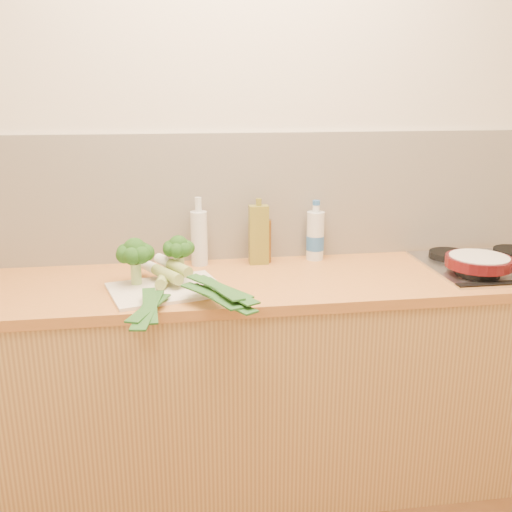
{
  "coord_description": "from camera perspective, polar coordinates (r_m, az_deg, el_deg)",
  "views": [
    {
      "loc": [
        -0.3,
        -0.9,
        1.6
      ],
      "look_at": [
        -0.01,
        1.1,
        1.02
      ],
      "focal_mm": 40.0,
      "sensor_mm": 36.0,
      "label": 1
    }
  ],
  "objects": [
    {
      "name": "glass_bottle",
      "position": [
        2.39,
        -5.71,
        1.9
      ],
      "size": [
        0.07,
        0.07,
        0.29
      ],
      "color": "silver",
      "rests_on": "counter"
    },
    {
      "name": "leek_front",
      "position": [
        2.08,
        -9.56,
        -2.89
      ],
      "size": [
        0.16,
        0.67,
        0.04
      ],
      "rotation": [
        0.0,
        0.0,
        -0.15
      ],
      "color": "white",
      "rests_on": "chopping_board"
    },
    {
      "name": "leek_back",
      "position": [
        2.07,
        -6.56,
        -1.76
      ],
      "size": [
        0.34,
        0.59,
        0.04
      ],
      "rotation": [
        0.0,
        0.0,
        0.49
      ],
      "color": "white",
      "rests_on": "chopping_board"
    },
    {
      "name": "chopping_board",
      "position": [
        2.12,
        -8.96,
        -3.31
      ],
      "size": [
        0.46,
        0.39,
        0.01
      ],
      "primitive_type": "cube",
      "rotation": [
        0.0,
        0.0,
        0.27
      ],
      "color": "beige",
      "rests_on": "counter"
    },
    {
      "name": "skillet",
      "position": [
        2.41,
        21.43,
        -0.5
      ],
      "size": [
        0.37,
        0.26,
        0.04
      ],
      "rotation": [
        0.0,
        0.0,
        0.12
      ],
      "color": "#440B0F",
      "rests_on": "gas_hob"
    },
    {
      "name": "oil_tin",
      "position": [
        2.39,
        0.26,
        2.17
      ],
      "size": [
        0.08,
        0.05,
        0.28
      ],
      "color": "olive",
      "rests_on": "counter"
    },
    {
      "name": "broccoli_right",
      "position": [
        2.19,
        -7.76,
        0.7
      ],
      "size": [
        0.12,
        0.12,
        0.17
      ],
      "color": "#96B86B",
      "rests_on": "chopping_board"
    },
    {
      "name": "amber_bottle",
      "position": [
        2.42,
        0.78,
        1.6
      ],
      "size": [
        0.06,
        0.06,
        0.23
      ],
      "color": "brown",
      "rests_on": "counter"
    },
    {
      "name": "broccoli_left",
      "position": [
        2.14,
        -12.02,
        0.28
      ],
      "size": [
        0.14,
        0.14,
        0.18
      ],
      "color": "#96B86B",
      "rests_on": "chopping_board"
    },
    {
      "name": "water_bottle",
      "position": [
        2.48,
        5.94,
        1.91
      ],
      "size": [
        0.08,
        0.08,
        0.24
      ],
      "color": "silver",
      "rests_on": "counter"
    },
    {
      "name": "counter",
      "position": [
        2.41,
        -0.2,
        -12.43
      ],
      "size": [
        3.2,
        0.62,
        0.9
      ],
      "color": "tan",
      "rests_on": "ground"
    },
    {
      "name": "gas_hob",
      "position": [
        2.57,
        22.94,
        -0.74
      ],
      "size": [
        0.58,
        0.5,
        0.04
      ],
      "color": "silver",
      "rests_on": "counter"
    },
    {
      "name": "room_shell",
      "position": [
        2.45,
        -1.19,
        5.9
      ],
      "size": [
        3.5,
        3.5,
        3.5
      ],
      "color": "beige",
      "rests_on": "ground"
    },
    {
      "name": "leek_mid",
      "position": [
        2.08,
        -7.91,
        -2.27
      ],
      "size": [
        0.4,
        0.63,
        0.04
      ],
      "rotation": [
        0.0,
        0.0,
        0.54
      ],
      "color": "white",
      "rests_on": "chopping_board"
    }
  ]
}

